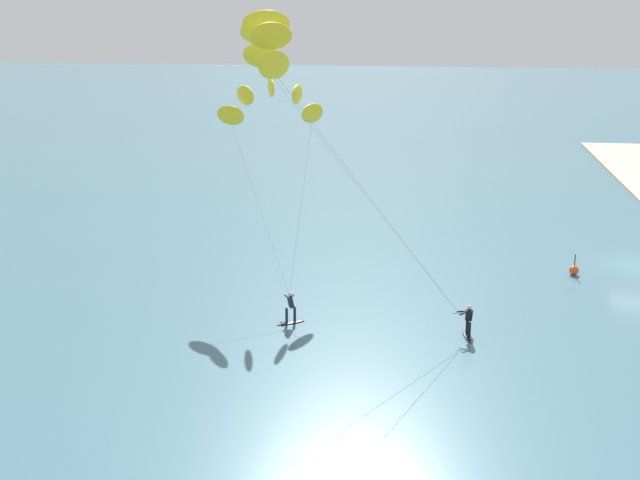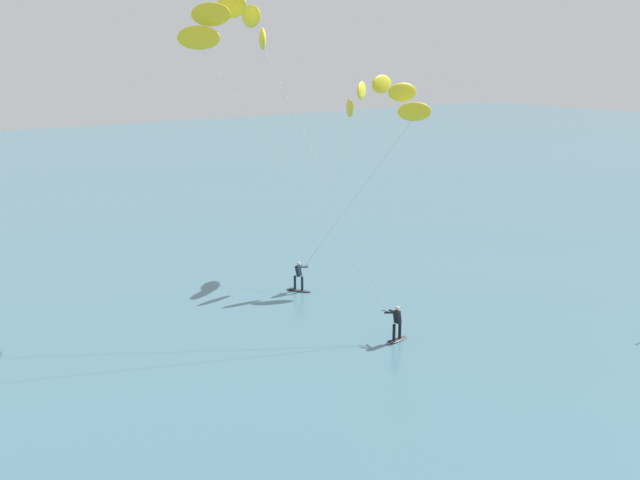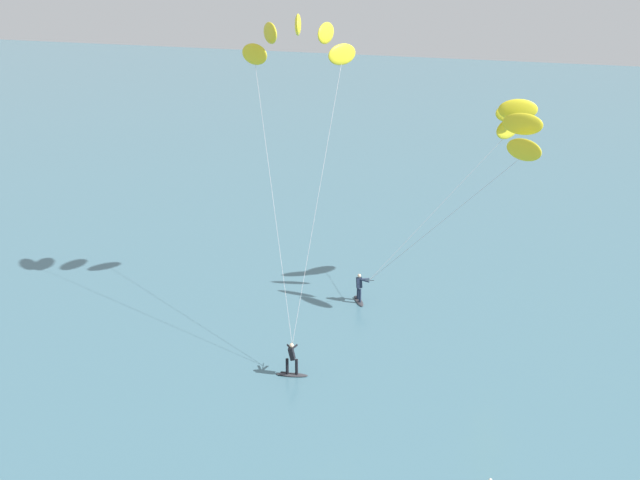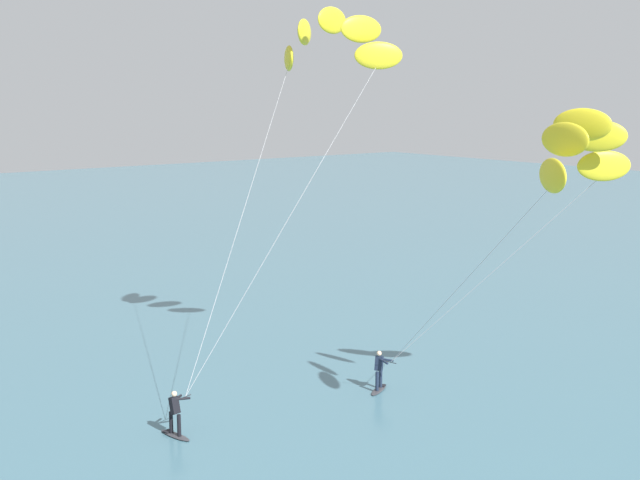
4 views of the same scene
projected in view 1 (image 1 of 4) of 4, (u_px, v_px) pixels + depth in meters
name	position (u px, v px, depth m)	size (l,w,h in m)	color
ground_plane	(635.00, 266.00, 51.51)	(240.00, 240.00, 0.00)	#426B7A
kitesurfer_nearshore	(275.00, 54.00, 35.56)	(6.69, 11.16, 15.54)	#333338
kitesurfer_mid_water	(272.00, 108.00, 47.26)	(9.75, 6.09, 11.51)	#333338
marker_buoy	(574.00, 270.00, 49.89)	(0.56, 0.56, 1.38)	#EA5119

